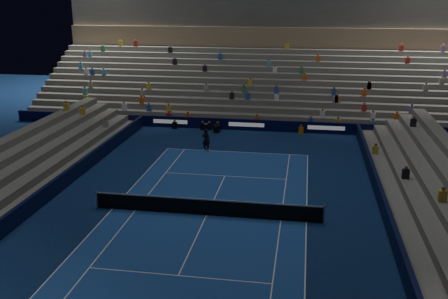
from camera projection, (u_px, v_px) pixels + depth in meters
ground at (207, 215)px, 28.32m from camera, size 90.00×90.00×0.00m
court_surface at (207, 215)px, 28.32m from camera, size 10.97×23.77×0.01m
sponsor_barrier_far at (247, 125)px, 45.61m from camera, size 44.00×0.25×1.00m
sponsor_barrier_east at (388, 219)px, 26.68m from camera, size 0.25×37.00×1.00m
sponsor_barrier_west at (43, 196)px, 29.67m from camera, size 0.25×37.00×1.00m
grandstand_main at (258, 76)px, 53.63m from camera, size 44.00×15.20×11.20m
tennis_net at (206, 207)px, 28.17m from camera, size 12.90×0.10×1.10m
tennis_player at (206, 140)px, 39.60m from camera, size 0.71×0.53×1.78m
broadcast_camera at (217, 129)px, 44.98m from camera, size 0.54×0.97×0.64m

